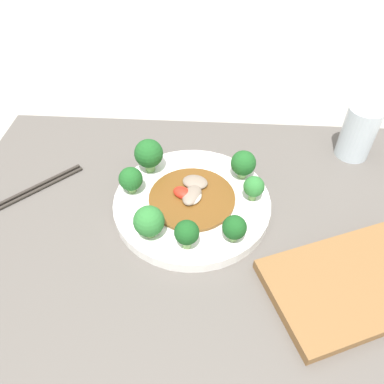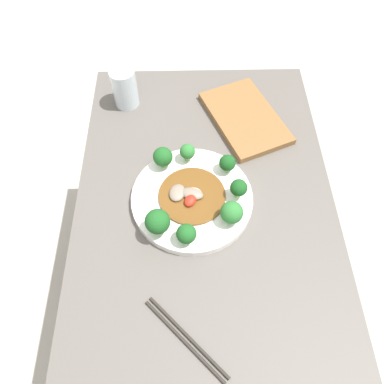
% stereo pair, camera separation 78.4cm
% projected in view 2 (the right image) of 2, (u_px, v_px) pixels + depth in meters
% --- Properties ---
extents(ground_plane, '(8.00, 8.00, 0.00)m').
position_uv_depth(ground_plane, '(200.00, 288.00, 1.59)').
color(ground_plane, '#B7B2A8').
extents(table, '(0.97, 0.66, 0.74)m').
position_uv_depth(table, '(202.00, 253.00, 1.28)').
color(table, '#5B5651').
rests_on(table, ground_plane).
extents(plate, '(0.31, 0.31, 0.02)m').
position_uv_depth(plate, '(192.00, 199.00, 0.95)').
color(plate, white).
rests_on(plate, table).
extents(broccoli_west, '(0.04, 0.04, 0.05)m').
position_uv_depth(broccoli_west, '(187.00, 152.00, 0.97)').
color(broccoli_west, '#7AAD5B').
rests_on(broccoli_west, plate).
extents(broccoli_southwest, '(0.05, 0.05, 0.06)m').
position_uv_depth(broccoli_southwest, '(163.00, 157.00, 0.96)').
color(broccoli_southwest, '#89B76B').
rests_on(broccoli_southwest, plate).
extents(broccoli_southeast, '(0.06, 0.06, 0.07)m').
position_uv_depth(broccoli_southeast, '(158.00, 222.00, 0.85)').
color(broccoli_southeast, '#70A356').
rests_on(broccoli_southeast, plate).
extents(broccoli_northwest, '(0.04, 0.04, 0.05)m').
position_uv_depth(broccoli_northwest, '(227.00, 163.00, 0.96)').
color(broccoli_northwest, '#89B76B').
rests_on(broccoli_northwest, plate).
extents(broccoli_east, '(0.05, 0.05, 0.06)m').
position_uv_depth(broccoli_east, '(186.00, 234.00, 0.85)').
color(broccoli_east, '#7AAD5B').
rests_on(broccoli_east, plate).
extents(broccoli_north, '(0.04, 0.04, 0.06)m').
position_uv_depth(broccoli_north, '(239.00, 188.00, 0.91)').
color(broccoli_north, '#89B76B').
rests_on(broccoli_north, plate).
extents(broccoli_northeast, '(0.05, 0.05, 0.06)m').
position_uv_depth(broccoli_northeast, '(232.00, 213.00, 0.87)').
color(broccoli_northeast, '#7AAD5B').
rests_on(broccoli_northeast, plate).
extents(stirfry_center, '(0.17, 0.17, 0.02)m').
position_uv_depth(stirfry_center, '(190.00, 195.00, 0.93)').
color(stirfry_center, brown).
rests_on(stirfry_center, plate).
extents(drinking_glass, '(0.07, 0.07, 0.12)m').
position_uv_depth(drinking_glass, '(125.00, 88.00, 1.09)').
color(drinking_glass, silver).
rests_on(drinking_glass, table).
extents(chopsticks, '(0.18, 0.18, 0.01)m').
position_uv_depth(chopsticks, '(186.00, 339.00, 0.77)').
color(chopsticks, '#2D2823').
rests_on(chopsticks, table).
extents(cutting_board, '(0.32, 0.27, 0.02)m').
position_uv_depth(cutting_board, '(245.00, 118.00, 1.10)').
color(cutting_board, brown).
rests_on(cutting_board, table).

